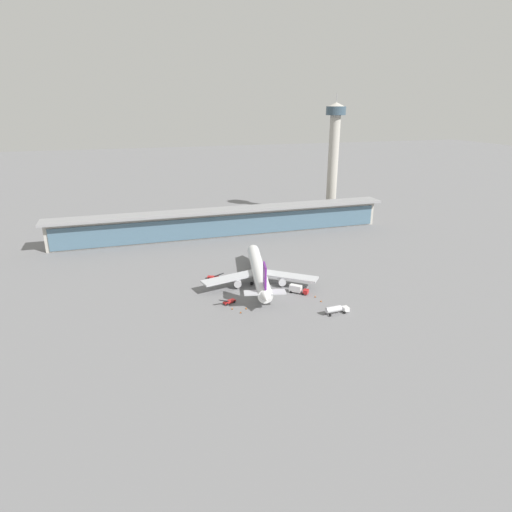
{
  "coord_description": "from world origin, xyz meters",
  "views": [
    {
      "loc": [
        -51.52,
        -151.25,
        68.56
      ],
      "look_at": [
        0.0,
        15.22,
        7.38
      ],
      "focal_mm": 30.51,
      "sensor_mm": 36.0,
      "label": 1
    }
  ],
  "objects": [
    {
      "name": "ground_plane",
      "position": [
        0.0,
        0.0,
        0.0
      ],
      "size": [
        1200.0,
        1200.0,
        0.0
      ],
      "primitive_type": "plane",
      "color": "slate"
    },
    {
      "name": "service_truck_under_wing_white",
      "position": [
        14.82,
        -30.44,
        1.71
      ],
      "size": [
        8.72,
        2.93,
        2.95
      ],
      "color": "silver",
      "rests_on": "ground"
    },
    {
      "name": "safety_cone_delta",
      "position": [
        -16.55,
        -20.21,
        0.32
      ],
      "size": [
        0.62,
        0.62,
        0.7
      ],
      "color": "orange",
      "rests_on": "ground"
    },
    {
      "name": "safety_cone_charlie",
      "position": [
        -13.88,
        -17.7,
        0.32
      ],
      "size": [
        0.62,
        0.62,
        0.7
      ],
      "color": "orange",
      "rests_on": "ground"
    },
    {
      "name": "service_truck_mid_apron_red",
      "position": [
        -18.62,
        -11.63,
        0.81
      ],
      "size": [
        6.75,
        4.05,
        2.7
      ],
      "color": "#B21E1E",
      "rests_on": "ground"
    },
    {
      "name": "control_tower",
      "position": [
        76.33,
        98.47,
        40.56
      ],
      "size": [
        12.0,
        12.0,
        74.46
      ],
      "color": "#B2ADA3",
      "rests_on": "ground"
    },
    {
      "name": "service_truck_near_nose_white",
      "position": [
        7.83,
        7.79,
        0.87
      ],
      "size": [
        3.22,
        2.42,
        2.05
      ],
      "color": "silver",
      "rests_on": "ground"
    },
    {
      "name": "service_truck_by_tail_red",
      "position": [
        -18.95,
        13.26,
        0.81
      ],
      "size": [
        6.81,
        3.82,
        2.7
      ],
      "color": "#B21E1E",
      "rests_on": "ground"
    },
    {
      "name": "safety_cone_bravo",
      "position": [
        -18.66,
        -16.47,
        0.32
      ],
      "size": [
        0.62,
        0.62,
        0.7
      ],
      "color": "orange",
      "rests_on": "ground"
    },
    {
      "name": "safety_cone_echo",
      "position": [
        14.02,
        -20.09,
        0.32
      ],
      "size": [
        0.62,
        0.62,
        0.7
      ],
      "color": "orange",
      "rests_on": "ground"
    },
    {
      "name": "airliner_on_stand",
      "position": [
        -2.55,
        3.24,
        5.06
      ],
      "size": [
        45.39,
        59.86,
        16.06
      ],
      "color": "white",
      "rests_on": "ground"
    },
    {
      "name": "service_truck_on_taxiway_red",
      "position": [
        8.73,
        -10.38,
        1.69
      ],
      "size": [
        6.99,
        6.57,
        3.1
      ],
      "color": "#B21E1E",
      "rests_on": "ground"
    },
    {
      "name": "terminal_building",
      "position": [
        0.0,
        73.05,
        7.87
      ],
      "size": [
        183.6,
        12.8,
        15.2
      ],
      "color": "#B2ADA3",
      "rests_on": "ground"
    },
    {
      "name": "safety_cone_alpha",
      "position": [
        13.61,
        -15.88,
        0.32
      ],
      "size": [
        0.62,
        0.62,
        0.7
      ],
      "color": "orange",
      "rests_on": "ground"
    }
  ]
}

